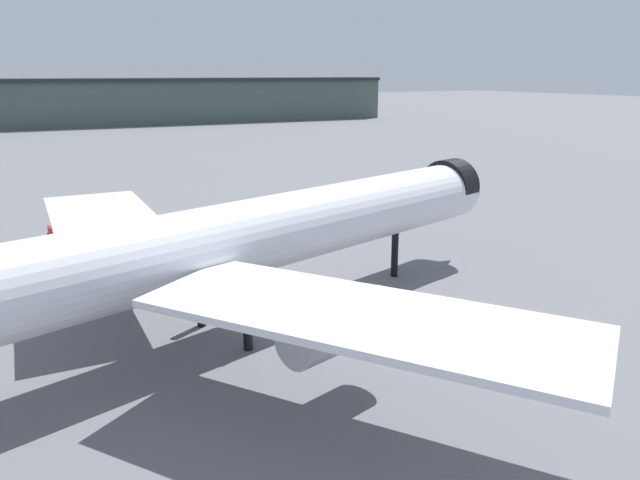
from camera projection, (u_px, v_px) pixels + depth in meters
ground at (316, 331)px, 46.46m from camera, size 900.00×900.00×0.00m
airliner_near_gate at (245, 240)px, 45.06m from camera, size 60.30×54.07×16.15m
terminal_building at (49, 102)px, 215.70m from camera, size 253.87×47.02×26.85m
baggage_tug_wing at (57, 232)px, 71.27m from camera, size 1.91×3.21×1.85m
traffic_cone_wingtip at (275, 213)px, 83.41m from camera, size 0.55×0.55×0.69m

